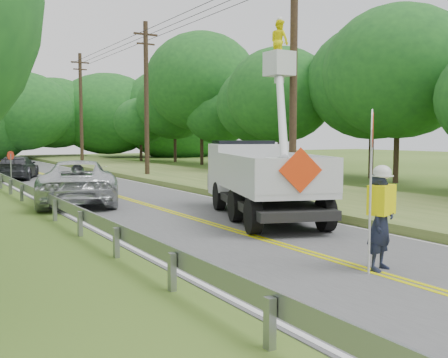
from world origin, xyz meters
TOP-DOWN VIEW (x-y plane):
  - ground at (0.00, 0.00)m, footprint 140.00×140.00m
  - road at (0.00, 14.00)m, footprint 7.20×96.00m
  - guardrail at (-4.02, 14.91)m, footprint 0.18×48.00m
  - utility_poles at (5.00, 17.02)m, footprint 1.60×43.30m
  - tall_grass_verge at (7.10, 14.00)m, footprint 7.00×96.00m
  - treeline_right at (15.78, 24.22)m, footprint 11.62×52.06m
  - treeline_horizon at (0.68, 55.96)m, footprint 58.48×14.67m
  - flagger at (0.20, 0.04)m, footprint 1.18×0.74m
  - bucket_truck at (2.58, 8.00)m, footprint 5.02×7.84m
  - suv_silver at (-2.23, 14.00)m, footprint 4.62×6.98m
  - suv_darkgrey at (-2.32, 27.76)m, footprint 3.63×5.48m
  - stop_sign_permanent at (-4.02, 19.10)m, footprint 0.38×0.26m
  - yard_sign at (6.44, 5.82)m, footprint 0.57×0.06m

SIDE VIEW (x-z plane):
  - ground at x=0.00m, z-range 0.00..0.00m
  - road at x=0.00m, z-range 0.00..0.02m
  - tall_grass_verge at x=7.10m, z-range 0.00..0.30m
  - guardrail at x=-4.02m, z-range 0.17..0.94m
  - yard_sign at x=6.44m, z-range 0.18..1.01m
  - suv_darkgrey at x=-2.32m, z-range 0.02..1.49m
  - suv_silver at x=-2.23m, z-range 0.02..1.80m
  - flagger at x=0.20m, z-range -0.46..2.85m
  - stop_sign_permanent at x=-4.02m, z-range 0.30..2.37m
  - bucket_truck at x=2.58m, z-range -1.98..5.24m
  - utility_poles at x=5.00m, z-range 0.27..10.27m
  - treeline_horizon at x=0.68m, z-range -0.83..11.83m
  - treeline_right at x=15.78m, z-range 0.03..12.50m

